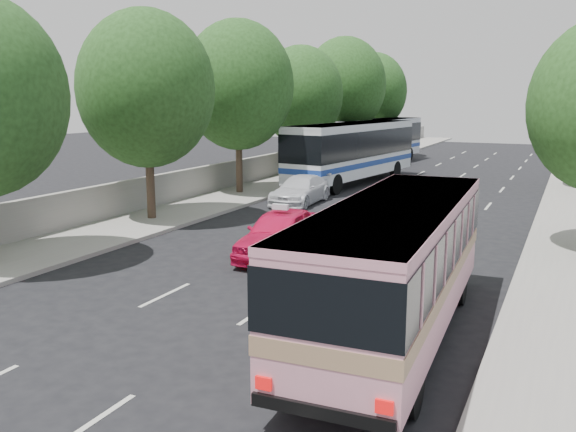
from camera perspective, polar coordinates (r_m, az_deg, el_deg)
The scene contains 14 objects.
ground at distance 17.60m, azimuth -2.47°, elevation -6.37°, with size 120.00×120.00×0.00m, color black.
sidewalk_left at distance 38.85m, azimuth 0.10°, elevation 3.37°, with size 4.00×90.00×0.15m, color #9E998E.
low_wall at distance 39.54m, azimuth -2.27°, elevation 4.70°, with size 0.30×90.00×1.50m, color #9E998E.
tree_left_b at distance 26.40m, azimuth -13.08°, elevation 11.97°, with size 5.70×5.70×8.88m.
tree_left_c at distance 33.18m, azimuth -4.65°, elevation 12.50°, with size 6.00×6.00×9.35m.
tree_left_d at distance 40.28m, azimuth 1.27°, elevation 11.57°, with size 5.52×5.52×8.60m.
tree_left_e at distance 47.68m, azimuth 5.38°, elevation 12.40°, with size 6.30×6.30×9.82m.
tree_left_f at distance 55.31m, azimuth 8.06°, elevation 11.71°, with size 5.88×5.88×9.16m.
pink_bus at distance 13.46m, azimuth 10.10°, elevation -3.60°, with size 2.84×9.67×3.05m.
pink_taxi at distance 20.36m, azimuth -0.71°, elevation -1.61°, with size 1.90×4.72×1.61m, color #E5134D.
white_pickup at distance 30.65m, azimuth 1.18°, elevation 2.46°, with size 1.93×4.74×1.37m, color silver.
tour_coach_front at distance 37.74m, azimuth 6.08°, elevation 6.39°, with size 4.34×12.69×3.72m.
tour_coach_rear at distance 49.44m, azimuth 8.61°, elevation 7.30°, with size 3.81×12.07×3.55m.
taxi_roof_sign at distance 20.18m, azimuth -0.72°, elevation 0.86°, with size 0.55×0.18×0.18m, color silver.
Camera 1 is at (7.83, -14.86, 5.27)m, focal length 38.00 mm.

